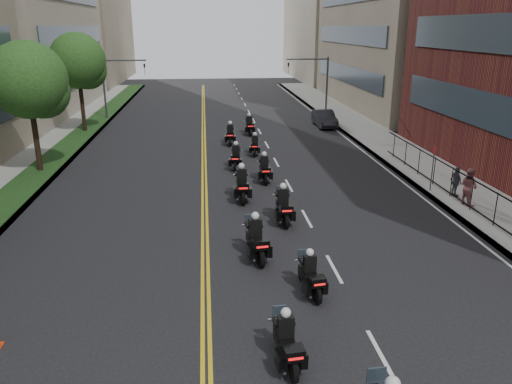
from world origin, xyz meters
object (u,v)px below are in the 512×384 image
motorcycle_2 (287,343)px  parked_sedan (324,118)px  motorcycle_7 (264,170)px  pedestrian_c (456,182)px  pedestrian_b (469,187)px  motorcycle_3 (310,276)px  motorcycle_9 (255,146)px  motorcycle_6 (242,186)px  motorcycle_10 (230,135)px  motorcycle_8 (236,158)px  motorcycle_4 (256,241)px  motorcycle_11 (249,126)px  motorcycle_5 (283,207)px

motorcycle_2 → parked_sedan: size_ratio=0.50×
motorcycle_7 → pedestrian_c: size_ratio=1.49×
motorcycle_2 → pedestrian_b: (10.58, 10.80, 0.44)m
motorcycle_3 → motorcycle_9: motorcycle_3 is taller
motorcycle_6 → pedestrian_b: size_ratio=1.40×
motorcycle_9 → motorcycle_10: 3.70m
motorcycle_3 → pedestrian_c: (9.23, 8.54, 0.31)m
motorcycle_8 → parked_sedan: size_ratio=0.53×
motorcycle_4 → motorcycle_2: bearing=-96.0°
motorcycle_2 → motorcycle_9: bearing=80.8°
motorcycle_6 → pedestrian_c: 10.80m
motorcycle_3 → motorcycle_8: 15.48m
motorcycle_9 → pedestrian_b: 14.66m
motorcycle_2 → motorcycle_7: bearing=79.7°
motorcycle_6 → motorcycle_3: bearing=-80.5°
motorcycle_2 → motorcycle_3: size_ratio=1.02×
motorcycle_9 → pedestrian_c: size_ratio=1.35×
motorcycle_10 → motorcycle_11: motorcycle_11 is taller
motorcycle_4 → motorcycle_8: (0.04, 12.62, -0.04)m
motorcycle_7 → motorcycle_11: size_ratio=0.98×
motorcycle_9 → pedestrian_c: bearing=-40.9°
parked_sedan → motorcycle_3: bearing=-104.5°
motorcycle_4 → motorcycle_5: bearing=58.5°
motorcycle_3 → motorcycle_7: (-0.03, 12.55, 0.06)m
motorcycle_3 → motorcycle_5: bearing=81.7°
motorcycle_4 → motorcycle_6: bearing=82.9°
motorcycle_2 → pedestrian_b: 15.13m
motorcycle_9 → motorcycle_10: motorcycle_10 is taller
motorcycle_6 → pedestrian_c: motorcycle_6 is taller
motorcycle_6 → motorcycle_10: bearing=90.0°
motorcycle_10 → motorcycle_8: bearing=-86.8°
motorcycle_11 → motorcycle_10: bearing=-118.2°
motorcycle_4 → motorcycle_7: motorcycle_4 is taller
pedestrian_c → motorcycle_11: bearing=23.1°
motorcycle_5 → pedestrian_c: motorcycle_5 is taller
motorcycle_5 → motorcycle_11: size_ratio=1.03×
motorcycle_4 → pedestrian_c: size_ratio=1.58×
motorcycle_9 → parked_sedan: motorcycle_9 is taller
parked_sedan → motorcycle_4: bearing=-109.0°
pedestrian_b → motorcycle_5: bearing=79.7°
motorcycle_6 → motorcycle_9: size_ratio=1.22×
motorcycle_7 → motorcycle_2: bearing=-93.9°
motorcycle_6 → motorcycle_10: size_ratio=1.09×
motorcycle_8 → motorcycle_4: bearing=-83.3°
motorcycle_4 → motorcycle_5: size_ratio=1.01×
motorcycle_11 → pedestrian_c: bearing=-63.1°
motorcycle_7 → motorcycle_11: 12.90m
motorcycle_8 → motorcycle_3: bearing=-77.7°
motorcycle_11 → pedestrian_b: size_ratio=1.29×
motorcycle_4 → motorcycle_7: (1.47, 9.76, -0.04)m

